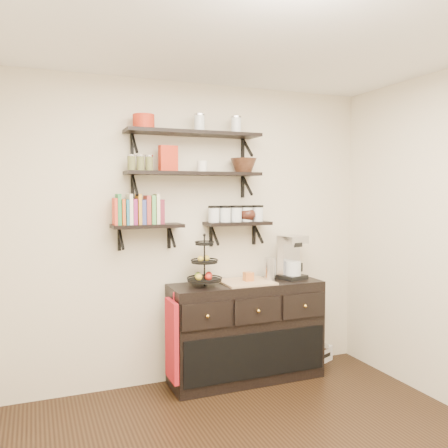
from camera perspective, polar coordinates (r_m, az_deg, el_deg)
ceiling at (r=2.87m, az=7.50°, el=23.72°), size 3.50×3.50×0.02m
back_wall at (r=4.33m, az=-4.14°, el=-1.08°), size 3.50×0.02×2.70m
shelf_top at (r=4.22m, az=-3.64°, el=10.79°), size 1.20×0.27×0.23m
shelf_mid at (r=4.19m, az=-3.62°, el=6.03°), size 1.20×0.27×0.23m
shelf_low_left at (r=4.10m, az=-9.24°, el=-0.31°), size 0.60×0.25×0.23m
shelf_low_right at (r=4.36m, az=1.60°, el=-0.01°), size 0.60×0.25×0.23m
cookbooks at (r=4.08m, az=-9.98°, el=1.59°), size 0.43×0.15×0.26m
glass_canisters at (r=4.35m, az=1.49°, el=1.13°), size 0.54×0.10×0.13m
sideboard at (r=4.44m, az=2.67°, el=-12.74°), size 1.40×0.50×0.92m
fruit_stand at (r=4.16m, az=-2.35°, el=-5.40°), size 0.30×0.30×0.44m
candle at (r=4.34m, az=2.95°, el=-6.32°), size 0.08×0.08×0.08m
coffee_maker at (r=4.55m, az=8.05°, el=-4.08°), size 0.27×0.27×0.41m
thermal_carafe at (r=4.40m, az=5.58°, el=-5.47°), size 0.11×0.11×0.22m
apron at (r=4.10m, az=-6.30°, el=-13.75°), size 0.04×0.29×0.68m
radio at (r=5.08m, az=11.40°, el=-15.03°), size 0.32×0.26×0.17m
recipe_box at (r=4.12m, az=-6.73°, el=7.83°), size 0.17×0.09×0.22m
walnut_bowl at (r=4.36m, az=2.37°, el=7.05°), size 0.24×0.24×0.13m
ramekins at (r=4.21m, az=-2.66°, el=6.93°), size 0.09×0.09×0.10m
teapot at (r=4.40m, az=2.89°, el=1.26°), size 0.22×0.19×0.15m
red_pot at (r=4.11m, az=-9.65°, el=12.03°), size 0.18×0.18×0.12m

